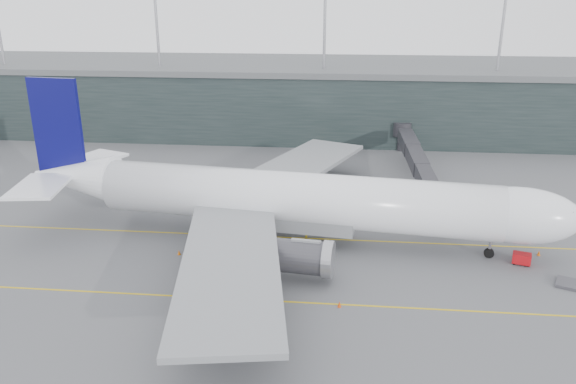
{
  "coord_description": "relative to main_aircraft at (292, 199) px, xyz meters",
  "views": [
    {
      "loc": [
        9.17,
        -70.52,
        30.26
      ],
      "look_at": [
        2.64,
        -4.0,
        6.32
      ],
      "focal_mm": 35.0,
      "sensor_mm": 36.0,
      "label": 1
    }
  ],
  "objects": [
    {
      "name": "terminal",
      "position": [
        -3.19,
        62.59,
        2.07
      ],
      "size": [
        240.0,
        36.0,
        29.0
      ],
      "color": "black",
      "rests_on": "ground"
    },
    {
      "name": "cone_wing_port",
      "position": [
        5.92,
        15.96,
        -5.2
      ],
      "size": [
        0.44,
        0.44,
        0.7
      ],
      "primitive_type": "cone",
      "color": "#D0620B",
      "rests_on": "ground"
    },
    {
      "name": "jet_bridge",
      "position": [
        18.36,
        25.86,
        -1.25
      ],
      "size": [
        3.65,
        43.91,
        5.74
      ],
      "rotation": [
        0.0,
        0.0,
        0.02
      ],
      "color": "#28272C",
      "rests_on": "ground"
    },
    {
      "name": "main_aircraft",
      "position": [
        0.0,
        0.0,
        0.0
      ],
      "size": [
        70.54,
        65.85,
        19.78
      ],
      "rotation": [
        0.0,
        0.0,
        -0.12
      ],
      "color": "white",
      "rests_on": "ground"
    },
    {
      "name": "gse_cart",
      "position": [
        27.49,
        -4.28,
        -4.78
      ],
      "size": [
        2.33,
        1.83,
        1.39
      ],
      "rotation": [
        0.0,
        0.0,
        -0.29
      ],
      "color": "#B50C13",
      "rests_on": "ground"
    },
    {
      "name": "baggage_dolly",
      "position": [
        31.58,
        -9.08,
        -5.35
      ],
      "size": [
        4.07,
        3.73,
        0.33
      ],
      "primitive_type": "cube",
      "rotation": [
        0.0,
        0.0,
        -0.41
      ],
      "color": "#3C3B40",
      "rests_on": "ground"
    },
    {
      "name": "uld_b",
      "position": [
        -7.26,
        16.73,
        -4.62
      ],
      "size": [
        2.05,
        1.69,
        1.77
      ],
      "rotation": [
        0.0,
        0.0,
        -0.07
      ],
      "color": "#3D3D42",
      "rests_on": "ground"
    },
    {
      "name": "taxiline_b",
      "position": [
        -3.18,
        -15.41,
        -5.54
      ],
      "size": [
        160.0,
        0.25,
        0.02
      ],
      "primitive_type": "cube",
      "color": "gold",
      "rests_on": "ground"
    },
    {
      "name": "uld_a",
      "position": [
        -7.37,
        14.51,
        -4.63
      ],
      "size": [
        2.35,
        2.14,
        1.74
      ],
      "rotation": [
        0.0,
        0.0,
        -0.38
      ],
      "color": "#3D3D42",
      "rests_on": "ground"
    },
    {
      "name": "cone_wing_stbd",
      "position": [
        6.32,
        -15.91,
        -5.23
      ],
      "size": [
        0.4,
        0.4,
        0.63
      ],
      "primitive_type": "cone",
      "color": "#D33E0B",
      "rests_on": "ground"
    },
    {
      "name": "uld_c",
      "position": [
        -3.4,
        16.08,
        -4.59
      ],
      "size": [
        2.23,
        1.89,
        1.83
      ],
      "rotation": [
        0.0,
        0.0,
        0.15
      ],
      "color": "#3D3D42",
      "rests_on": "ground"
    },
    {
      "name": "cone_tail",
      "position": [
        -13.27,
        -5.74,
        -5.23
      ],
      "size": [
        0.4,
        0.4,
        0.63
      ],
      "primitive_type": "cone",
      "color": "orange",
      "rests_on": "ground"
    },
    {
      "name": "taxiline_a",
      "position": [
        -3.18,
        0.59,
        -5.54
      ],
      "size": [
        160.0,
        0.25,
        0.02
      ],
      "primitive_type": "cube",
      "color": "gold",
      "rests_on": "ground"
    },
    {
      "name": "cone_nose",
      "position": [
        30.32,
        -1.66,
        -5.22
      ],
      "size": [
        0.41,
        0.41,
        0.66
      ],
      "primitive_type": "cone",
      "color": "orange",
      "rests_on": "ground"
    },
    {
      "name": "ground",
      "position": [
        -3.18,
        4.59,
        -5.55
      ],
      "size": [
        320.0,
        320.0,
        0.0
      ],
      "primitive_type": "plane",
      "color": "#515155",
      "rests_on": "ground"
    },
    {
      "name": "taxiline_lead_main",
      "position": [
        1.82,
        24.59,
        -5.54
      ],
      "size": [
        0.25,
        60.0,
        0.02
      ],
      "primitive_type": "cube",
      "color": "gold",
      "rests_on": "ground"
    }
  ]
}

